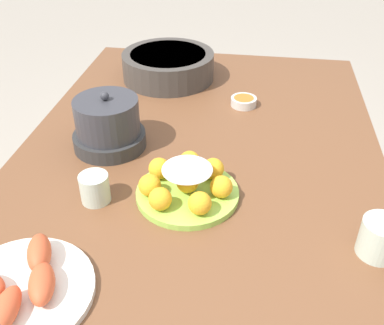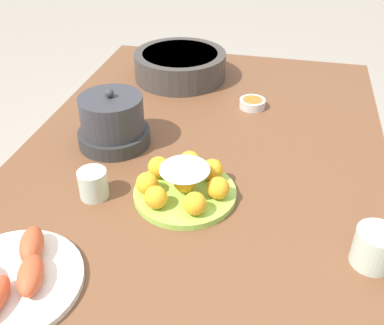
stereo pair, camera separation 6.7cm
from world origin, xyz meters
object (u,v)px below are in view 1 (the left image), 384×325
Objects in this scene: seafood_platter at (20,288)px; warming_pot at (108,125)px; cake_plate at (185,185)px; cup_far at (95,188)px; serving_bowl at (168,65)px; sauce_bowl at (244,101)px; dining_table at (197,182)px; cup_near at (380,238)px.

seafood_platter is 1.38× the size of warming_pot.
cake_plate is 3.49× the size of cup_far.
serving_bowl reaches higher than sauce_bowl.
dining_table is 18.34× the size of sauce_bowl.
cake_plate is 0.89× the size of seafood_platter.
warming_pot is at bearing 64.90° from cup_near.
cake_plate reaches higher than sauce_bowl.
dining_table is 7.59× the size of warming_pot.
cake_plate is 1.23× the size of warming_pot.
cake_plate is at bearing -165.47° from serving_bowl.
warming_pot reaches higher than seafood_platter.
warming_pot is (0.53, -0.01, 0.05)m from seafood_platter.
cup_near is (-0.13, -0.43, 0.01)m from cake_plate.
seafood_platter is 3.28× the size of cup_near.
serving_bowl is at bearing 19.71° from dining_table.
warming_pot is at bearing 85.95° from dining_table.
cup_far is at bearing 83.07° from cup_near.
sauce_bowl is at bearing -23.98° from seafood_platter.
sauce_bowl is at bearing 26.71° from cup_near.
seafood_platter is 0.53m from warming_pot.
cake_plate is 0.51m from sauce_bowl.
serving_bowl is 0.72m from cup_far.
dining_table is 6.17× the size of cake_plate.
sauce_bowl is at bearing -18.37° from dining_table.
cup_far is (0.29, -0.05, 0.02)m from seafood_platter.
cup_far is (-0.22, 0.21, 0.12)m from dining_table.
dining_table is at bearing -44.27° from cup_far.
dining_table is at bearing -1.67° from cake_plate.
sauce_bowl is at bearing -30.63° from cup_far.
sauce_bowl is 0.70m from cup_near.
seafood_platter is at bearing 170.35° from cup_far.
warming_pot is (0.32, 0.67, 0.03)m from cup_near.
cup_near is at bearing -125.28° from dining_table.
seafood_platter is at bearing 107.39° from cup_near.
warming_pot is (0.24, 0.04, 0.03)m from cup_far.
warming_pot reaches higher than serving_bowl.
cup_far is 0.35× the size of warming_pot.
dining_table is 21.56× the size of cup_far.
seafood_platter is at bearing 142.73° from cake_plate.
cup_near is 1.20× the size of cup_far.
dining_table is 0.33m from cup_far.
cake_plate reaches higher than cup_far.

